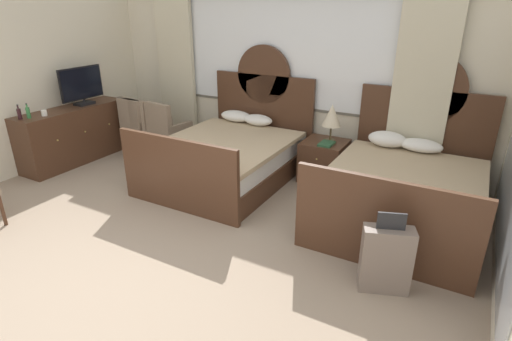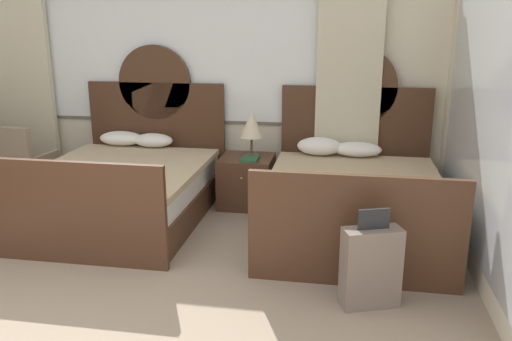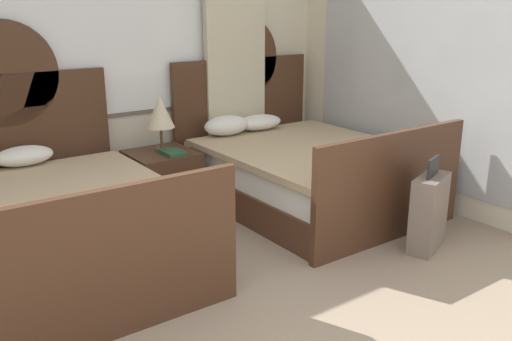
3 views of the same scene
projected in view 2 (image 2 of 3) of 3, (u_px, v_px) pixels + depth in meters
The scene contains 9 objects.
wall_back_window at pixel (181, 76), 6.38m from camera, with size 6.22×0.22×2.70m.
wall_right_mirror at pixel (501, 123), 3.89m from camera, with size 0.08×4.29×2.70m.
bed_near_window at pixel (125, 186), 5.67m from camera, with size 1.72×2.24×1.80m.
bed_near_mirror at pixel (353, 198), 5.28m from camera, with size 1.72×2.24×1.80m.
nightstand_between_beds at pixel (247, 181), 6.09m from camera, with size 0.60×0.62×0.57m.
table_lamp_on_nightstand at pixel (252, 125), 5.97m from camera, with size 0.27×0.27×0.53m.
book_on_nightstand at pixel (250, 159), 5.88m from camera, with size 0.18×0.26×0.03m.
armchair_by_window_left at pixel (22, 162), 6.07m from camera, with size 0.62×0.62×0.94m.
suitcase_on_floor at pixel (371, 267), 3.91m from camera, with size 0.47×0.32×0.77m.
Camera 2 is at (2.00, -2.51, 2.08)m, focal length 36.89 mm.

